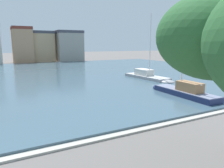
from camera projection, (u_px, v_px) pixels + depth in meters
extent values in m
cube|color=#3D5666|center=(37.00, 76.00, 35.05)|extent=(77.00, 52.28, 0.26)
cube|color=#ADA89E|center=(109.00, 137.00, 12.06)|extent=(77.00, 0.50, 0.12)
cube|color=navy|center=(185.00, 95.00, 20.81)|extent=(1.89, 7.26, 0.76)
ellipsoid|color=navy|center=(162.00, 88.00, 23.83)|extent=(1.62, 2.56, 0.72)
cube|color=slate|center=(185.00, 91.00, 20.74)|extent=(1.85, 7.11, 0.06)
cube|color=#9E7047|center=(189.00, 87.00, 20.17)|extent=(1.27, 2.55, 0.90)
cylinder|color=silver|center=(183.00, 48.00, 20.47)|extent=(0.12, 0.12, 8.22)
cylinder|color=silver|center=(191.00, 83.00, 19.94)|extent=(0.13, 2.53, 0.08)
cube|color=#939399|center=(146.00, 78.00, 31.83)|extent=(2.94, 8.05, 0.60)
ellipsoid|color=#939399|center=(165.00, 81.00, 28.72)|extent=(2.27, 2.92, 0.57)
cube|color=#B1B1B5|center=(147.00, 76.00, 31.77)|extent=(2.88, 7.89, 0.06)
cube|color=silver|center=(144.00, 72.00, 32.17)|extent=(1.82, 2.88, 0.90)
cylinder|color=silver|center=(150.00, 46.00, 30.47)|extent=(0.12, 0.12, 8.91)
cylinder|color=silver|center=(143.00, 69.00, 32.26)|extent=(0.32, 2.75, 0.08)
ellipsoid|color=#285B2D|center=(216.00, 36.00, 7.01)|extent=(3.90, 3.90, 2.93)
cube|color=tan|center=(23.00, 46.00, 61.37)|extent=(5.31, 7.00, 9.41)
cube|color=brown|center=(21.00, 28.00, 60.43)|extent=(5.42, 7.14, 0.80)
cube|color=tan|center=(40.00, 48.00, 64.33)|extent=(7.92, 6.01, 8.44)
cube|color=#42424C|center=(39.00, 32.00, 63.48)|extent=(8.08, 6.13, 0.80)
cube|color=gray|center=(69.00, 48.00, 65.95)|extent=(7.59, 6.18, 8.64)
cube|color=#42424C|center=(69.00, 32.00, 65.08)|extent=(7.75, 6.30, 0.80)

